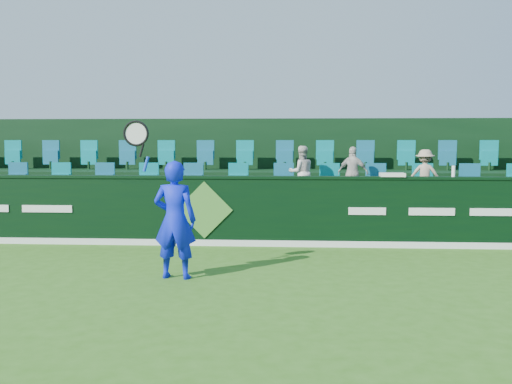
# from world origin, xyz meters

# --- Properties ---
(ground) EXTENTS (60.00, 60.00, 0.00)m
(ground) POSITION_xyz_m (0.00, 0.00, 0.00)
(ground) COLOR #346A19
(ground) RESTS_ON ground
(sponsor_hoarding) EXTENTS (16.00, 0.25, 1.35)m
(sponsor_hoarding) POSITION_xyz_m (0.00, 4.00, 0.67)
(sponsor_hoarding) COLOR black
(sponsor_hoarding) RESTS_ON ground
(stand_tier_front) EXTENTS (16.00, 2.00, 0.80)m
(stand_tier_front) POSITION_xyz_m (0.00, 5.10, 0.40)
(stand_tier_front) COLOR black
(stand_tier_front) RESTS_ON ground
(stand_tier_back) EXTENTS (16.00, 1.80, 1.30)m
(stand_tier_back) POSITION_xyz_m (0.00, 7.00, 0.65)
(stand_tier_back) COLOR black
(stand_tier_back) RESTS_ON ground
(stand_rear) EXTENTS (16.00, 4.10, 2.60)m
(stand_rear) POSITION_xyz_m (0.00, 7.44, 1.22)
(stand_rear) COLOR black
(stand_rear) RESTS_ON ground
(seat_row_front) EXTENTS (13.50, 0.50, 0.60)m
(seat_row_front) POSITION_xyz_m (0.00, 5.50, 1.10)
(seat_row_front) COLOR #16617E
(seat_row_front) RESTS_ON stand_tier_front
(seat_row_back) EXTENTS (13.50, 0.50, 0.60)m
(seat_row_back) POSITION_xyz_m (0.00, 7.30, 1.60)
(seat_row_back) COLOR #16617E
(seat_row_back) RESTS_ON stand_tier_back
(tennis_player) EXTENTS (1.10, 0.47, 2.36)m
(tennis_player) POSITION_xyz_m (-0.04, 1.30, 0.89)
(tennis_player) COLOR #0D1DE4
(tennis_player) RESTS_ON ground
(spectator_left) EXTENTS (0.63, 0.54, 1.12)m
(spectator_left) POSITION_xyz_m (1.88, 5.12, 1.36)
(spectator_left) COLOR silver
(spectator_left) RESTS_ON stand_tier_front
(spectator_middle) EXTENTS (0.70, 0.49, 1.10)m
(spectator_middle) POSITION_xyz_m (2.96, 5.12, 1.35)
(spectator_middle) COLOR beige
(spectator_middle) RESTS_ON stand_tier_front
(spectator_right) EXTENTS (0.75, 0.53, 1.05)m
(spectator_right) POSITION_xyz_m (4.44, 5.12, 1.32)
(spectator_right) COLOR tan
(spectator_right) RESTS_ON stand_tier_front
(towel) EXTENTS (0.45, 0.30, 0.07)m
(towel) POSITION_xyz_m (3.57, 4.00, 1.38)
(towel) COLOR white
(towel) RESTS_ON sponsor_hoarding
(drinks_bottle) EXTENTS (0.07, 0.07, 0.21)m
(drinks_bottle) POSITION_xyz_m (4.71, 4.00, 1.45)
(drinks_bottle) COLOR white
(drinks_bottle) RESTS_ON sponsor_hoarding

